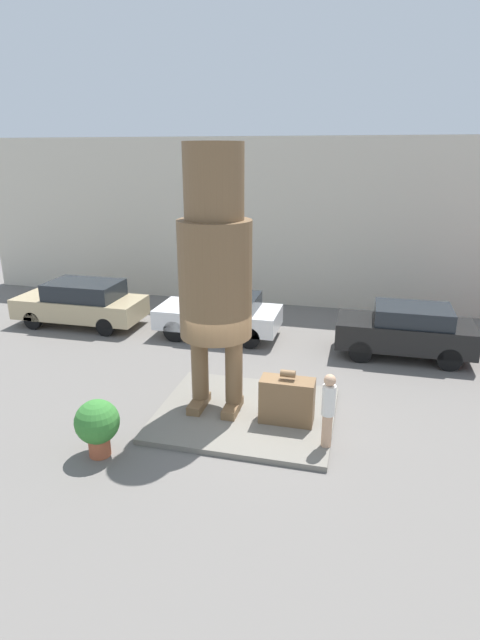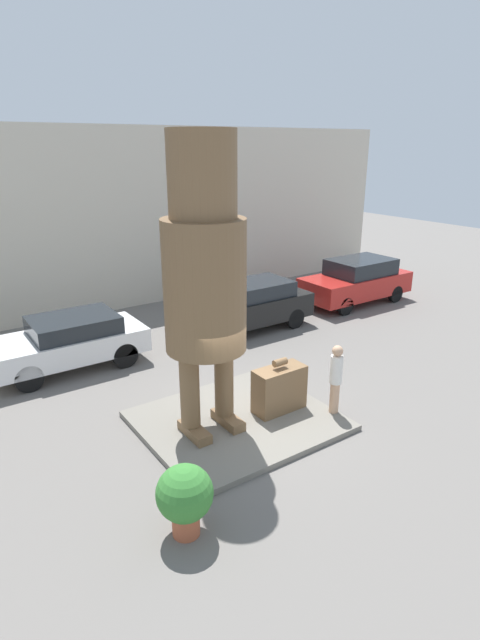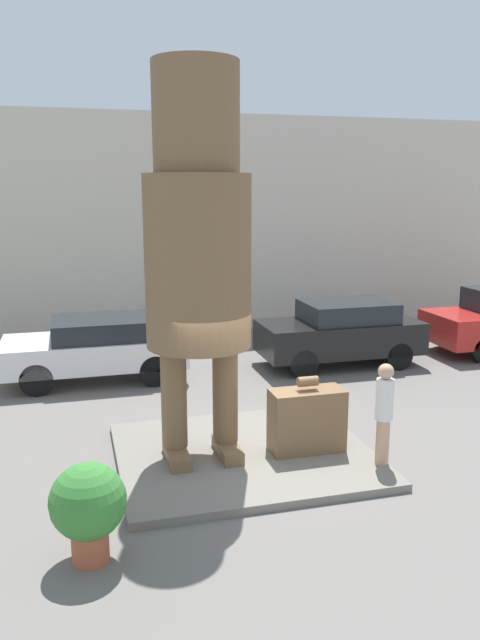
% 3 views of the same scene
% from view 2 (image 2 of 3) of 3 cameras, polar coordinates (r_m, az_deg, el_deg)
% --- Properties ---
extents(ground_plane, '(60.00, 60.00, 0.00)m').
position_cam_2_polar(ground_plane, '(11.42, -0.30, -11.70)').
color(ground_plane, slate).
extents(pedestal, '(4.13, 3.58, 0.13)m').
position_cam_2_polar(pedestal, '(11.38, -0.30, -11.42)').
color(pedestal, slate).
rests_on(pedestal, ground_plane).
extents(building_backdrop, '(28.00, 0.60, 6.54)m').
position_cam_2_polar(building_backdrop, '(18.67, -17.42, 10.51)').
color(building_backdrop, beige).
rests_on(building_backdrop, ground_plane).
extents(statue_figure, '(1.64, 1.64, 6.06)m').
position_cam_2_polar(statue_figure, '(9.69, -4.09, 6.05)').
color(statue_figure, brown).
rests_on(statue_figure, pedestal).
extents(giant_suitcase, '(1.22, 0.55, 1.27)m').
position_cam_2_polar(giant_suitcase, '(11.47, 4.51, -7.84)').
color(giant_suitcase, brown).
rests_on(giant_suitcase, pedestal).
extents(tourist, '(0.28, 0.28, 1.63)m').
position_cam_2_polar(tourist, '(11.38, 10.90, -6.34)').
color(tourist, tan).
rests_on(tourist, pedestal).
extents(parked_car_white, '(4.11, 1.88, 1.46)m').
position_cam_2_polar(parked_car_white, '(14.51, -18.88, -2.22)').
color(parked_car_white, silver).
rests_on(parked_car_white, ground_plane).
extents(parked_car_black, '(4.01, 1.75, 1.62)m').
position_cam_2_polar(parked_car_black, '(16.63, 1.46, 1.83)').
color(parked_car_black, black).
rests_on(parked_car_black, ground_plane).
extents(parked_car_red, '(4.48, 1.88, 1.72)m').
position_cam_2_polar(parked_car_red, '(19.95, 13.20, 4.43)').
color(parked_car_red, '#B2231E').
rests_on(parked_car_red, ground_plane).
extents(planter_pot, '(0.91, 0.91, 1.24)m').
position_cam_2_polar(planter_pot, '(8.30, -6.33, -19.36)').
color(planter_pot, '#AD5638').
rests_on(planter_pot, ground_plane).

